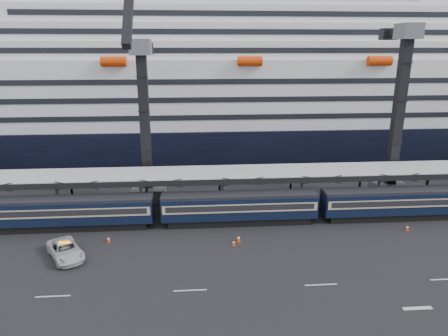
{
  "coord_description": "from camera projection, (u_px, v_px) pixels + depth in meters",
  "views": [
    {
      "loc": [
        -13.28,
        -35.25,
        20.84
      ],
      "look_at": [
        -9.89,
        10.0,
        7.2
      ],
      "focal_mm": 32.0,
      "sensor_mm": 36.0,
      "label": 1
    }
  ],
  "objects": [
    {
      "name": "crane_dark_mid",
      "position": [
        401.0,
        105.0,
        54.64
      ],
      "size": [
        4.5,
        18.24,
        39.64
      ],
      "color": "#53555C",
      "rests_on": "ground"
    },
    {
      "name": "cruise_ship",
      "position": [
        254.0,
        92.0,
        80.9
      ],
      "size": [
        214.09,
        28.84,
        34.0
      ],
      "color": "black",
      "rests_on": "ground"
    },
    {
      "name": "traffic_cone_b",
      "position": [
        108.0,
        239.0,
        44.65
      ],
      "size": [
        0.37,
        0.37,
        0.74
      ],
      "color": "red",
      "rests_on": "ground"
    },
    {
      "name": "pickup_truck",
      "position": [
        65.0,
        250.0,
        41.21
      ],
      "size": [
        5.4,
        6.45,
        1.64
      ],
      "primitive_type": "imported",
      "rotation": [
        0.0,
        0.0,
        0.55
      ],
      "color": "#B0B3B7",
      "rests_on": "ground"
    },
    {
      "name": "ground",
      "position": [
        328.0,
        262.0,
        40.61
      ],
      "size": [
        260.0,
        260.0,
        0.0
      ],
      "primitive_type": "plane",
      "color": "black",
      "rests_on": "ground"
    },
    {
      "name": "crane_dark_near",
      "position": [
        144.0,
        118.0,
        53.5
      ],
      "size": [
        4.5,
        17.75,
        35.08
      ],
      "color": "#53555C",
      "rests_on": "ground"
    },
    {
      "name": "canopy",
      "position": [
        297.0,
        172.0,
        52.47
      ],
      "size": [
        130.0,
        6.25,
        5.53
      ],
      "color": "gray",
      "rests_on": "ground"
    },
    {
      "name": "train",
      "position": [
        266.0,
        206.0,
        49.2
      ],
      "size": [
        133.05,
        3.0,
        4.05
      ],
      "color": "black",
      "rests_on": "ground"
    },
    {
      "name": "lane_markings",
      "position": [
        434.0,
        288.0,
        36.2
      ],
      "size": [
        111.0,
        4.27,
        0.02
      ],
      "color": "beige",
      "rests_on": "ground"
    },
    {
      "name": "traffic_cone_d",
      "position": [
        234.0,
        243.0,
        43.84
      ],
      "size": [
        0.37,
        0.37,
        0.73
      ],
      "color": "red",
      "rests_on": "ground"
    },
    {
      "name": "traffic_cone_e",
      "position": [
        407.0,
        227.0,
        47.52
      ],
      "size": [
        0.37,
        0.37,
        0.74
      ],
      "color": "red",
      "rests_on": "ground"
    },
    {
      "name": "traffic_cone_c",
      "position": [
        239.0,
        238.0,
        44.72
      ],
      "size": [
        0.43,
        0.43,
        0.87
      ],
      "color": "red",
      "rests_on": "ground"
    }
  ]
}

